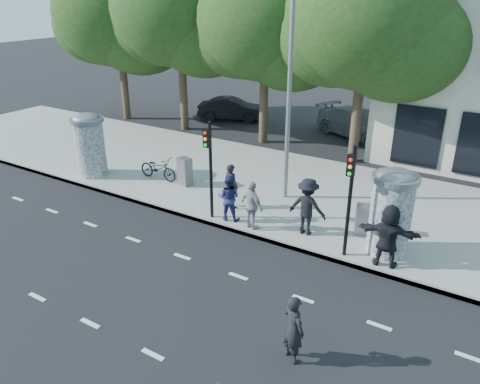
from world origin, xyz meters
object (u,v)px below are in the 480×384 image
Objects in this scene: ped_c at (229,198)px; bicycle at (158,168)px; ped_d at (307,207)px; ped_e at (252,206)px; car_right at (358,123)px; ad_column_right at (391,210)px; street_lamp at (289,73)px; car_mid at (232,109)px; man_road at (294,329)px; ped_f at (388,236)px; ad_column_left at (90,143)px; cabinet_right at (363,219)px; ped_b at (231,186)px; traffic_pole_far at (350,192)px; traffic_pole_near at (210,161)px; cabinet_left at (185,171)px.

ped_c is 0.89× the size of bicycle.
ped_d is 1.78m from ped_e.
bicycle is at bearing -179.70° from car_right.
ad_column_right is 0.33× the size of street_lamp.
car_mid is at bearing -49.96° from ped_d.
bicycle is (-9.68, 0.85, -0.91)m from ad_column_right.
street_lamp is 4.73m from ped_e.
man_road is at bearing 109.51° from ped_d.
car_right is (-0.42, 9.64, -4.06)m from street_lamp.
street_lamp reaches higher than ped_c.
man_road is (-0.70, -4.60, -0.28)m from ped_f.
ped_c is at bearing -3.94° from ad_column_left.
car_right is at bearing 90.12° from cabinet_right.
car_mid is (-11.57, 10.26, 0.00)m from cabinet_right.
ad_column_left reaches higher than ped_d.
cabinet_right is at bearing -160.64° from ped_b.
street_lamp reaches higher than traffic_pole_far.
ad_column_right is 16.69m from car_mid.
ad_column_left is 0.78× the size of traffic_pole_near.
ped_c is (0.46, -0.88, -0.02)m from ped_b.
ad_column_left is at bearing -11.00° from ped_f.
ped_d is 1.04× the size of bicycle.
ped_c is 0.85× the size of ped_d.
traffic_pole_near reaches higher than car_mid.
ped_e reaches higher than bicycle.
car_mid is at bearing 119.04° from cabinet_right.
car_mid is at bearing 127.69° from cabinet_left.
bicycle is at bearing -33.84° from ped_c.
man_road is 20.29m from car_mid.
car_mid is at bearing -37.04° from ped_e.
ped_f is at bearing 6.73° from traffic_pole_far.
ped_f is 0.47× the size of car_mid.
ped_f is at bearing -77.17° from ad_column_right.
man_road is at bearing -23.53° from ad_column_left.
car_right is at bearing 92.51° from street_lamp.
ped_d is (-1.53, 0.69, -1.13)m from traffic_pole_far.
ad_column_right is 0.91m from ped_f.
traffic_pole_near reaches higher than car_right.
cabinet_left reaches higher than bicycle.
ped_c is at bearing 8.49° from ped_d.
ped_d reaches higher than ped_c.
ped_d reaches higher than ped_f.
traffic_pole_near is 0.67× the size of car_right.
traffic_pole_near is 0.42× the size of street_lamp.
cabinet_left is 11.18m from car_right.
street_lamp is at bearing -38.98° from ped_f.
traffic_pole_near is 2.09× the size of man_road.
ad_column_left is 0.33× the size of street_lamp.
traffic_pole_near is 12.61m from car_right.
traffic_pole_far is at bearing 0.00° from traffic_pole_near.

